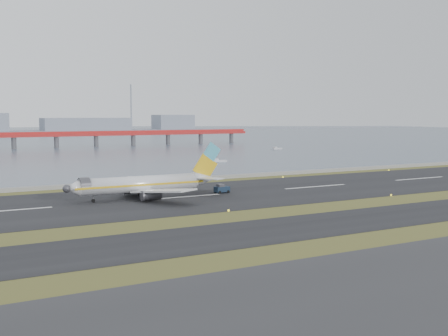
{
  "coord_description": "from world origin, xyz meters",
  "views": [
    {
      "loc": [
        -55.17,
        -89.61,
        19.38
      ],
      "look_at": [
        7.04,
        22.0,
        7.34
      ],
      "focal_mm": 45.0,
      "sensor_mm": 36.0,
      "label": 1
    }
  ],
  "objects": [
    {
      "name": "taxiway_strip",
      "position": [
        0.0,
        -12.0,
        0.05
      ],
      "size": [
        1000.0,
        18.0,
        0.1
      ],
      "primitive_type": "cube",
      "color": "black",
      "rests_on": "ground"
    },
    {
      "name": "airliner",
      "position": [
        -7.98,
        32.39,
        3.46
      ],
      "size": [
        38.52,
        32.89,
        12.8
      ],
      "color": "silver",
      "rests_on": "ground"
    },
    {
      "name": "red_pier",
      "position": [
        20.0,
        250.0,
        7.28
      ],
      "size": [
        260.0,
        5.0,
        10.2
      ],
      "color": "#A21C1B",
      "rests_on": "ground"
    },
    {
      "name": "workboat_near",
      "position": [
        55.88,
        114.12,
        0.48
      ],
      "size": [
        6.39,
        2.74,
        1.5
      ],
      "rotation": [
        0.0,
        0.0,
        -0.13
      ],
      "color": "silver",
      "rests_on": "ground"
    },
    {
      "name": "ground",
      "position": [
        0.0,
        0.0,
        0.0
      ],
      "size": [
        1000.0,
        1000.0,
        0.0
      ],
      "primitive_type": "plane",
      "color": "#3D4719",
      "rests_on": "ground"
    },
    {
      "name": "runway_strip",
      "position": [
        0.0,
        30.0,
        0.05
      ],
      "size": [
        1000.0,
        45.0,
        0.1
      ],
      "primitive_type": "cube",
      "color": "black",
      "rests_on": "ground"
    },
    {
      "name": "seawall",
      "position": [
        0.0,
        60.0,
        0.5
      ],
      "size": [
        1000.0,
        2.5,
        1.0
      ],
      "primitive_type": "cube",
      "color": "gray",
      "rests_on": "ground"
    },
    {
      "name": "pushback_tug",
      "position": [
        11.74,
        31.63,
        1.13
      ],
      "size": [
        3.75,
        2.36,
        2.32
      ],
      "rotation": [
        0.0,
        0.0,
        0.07
      ],
      "color": "#132235",
      "rests_on": "ground"
    },
    {
      "name": "workboat_far",
      "position": [
        125.87,
        173.69,
        0.49
      ],
      "size": [
        6.7,
        3.13,
        1.56
      ],
      "rotation": [
        0.0,
        0.0,
        0.18
      ],
      "color": "silver",
      "rests_on": "ground"
    }
  ]
}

